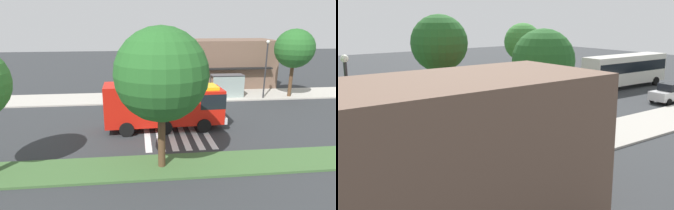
{
  "view_description": "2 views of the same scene",
  "coord_description": "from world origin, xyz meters",
  "views": [
    {
      "loc": [
        -1.51,
        -23.09,
        8.42
      ],
      "look_at": [
        1.02,
        0.09,
        1.59
      ],
      "focal_mm": 31.3,
      "sensor_mm": 36.0,
      "label": 1
    },
    {
      "loc": [
        17.74,
        26.14,
        8.18
      ],
      "look_at": [
        -0.53,
        1.95,
        1.48
      ],
      "focal_mm": 44.38,
      "sensor_mm": 36.0,
      "label": 2
    }
  ],
  "objects": [
    {
      "name": "street_lamp",
      "position": [
        12.25,
        6.69,
        3.81
      ],
      "size": [
        0.36,
        0.36,
        6.22
      ],
      "color": "#2D2D30",
      "rests_on": "sidewalk"
    },
    {
      "name": "sidewalk_tree_west",
      "position": [
        0.46,
        7.09,
        5.28
      ],
      "size": [
        3.94,
        3.94,
        7.17
      ],
      "color": "#47301E",
      "rests_on": "sidewalk"
    },
    {
      "name": "crosswalk",
      "position": [
        1.41,
        0.0,
        0.01
      ],
      "size": [
        4.95,
        10.96,
        0.01
      ],
      "color": "silver",
      "rests_on": "ground_plane"
    },
    {
      "name": "bus_stop_shelter",
      "position": [
        8.43,
        7.43,
        1.89
      ],
      "size": [
        3.5,
        1.4,
        2.46
      ],
      "color": "#4C4C51",
      "rests_on": "sidewalk"
    },
    {
      "name": "ground_plane",
      "position": [
        0.0,
        0.0,
        0.0
      ],
      "size": [
        120.0,
        120.0,
        0.0
      ],
      "primitive_type": "plane",
      "color": "#2D3033"
    },
    {
      "name": "median_strip",
      "position": [
        0.0,
        -7.59,
        0.07
      ],
      "size": [
        60.0,
        3.0,
        0.14
      ],
      "primitive_type": "cube",
      "color": "#3D6033",
      "rests_on": "ground_plane"
    },
    {
      "name": "bench_near_shelter",
      "position": [
        4.43,
        7.45,
        0.59
      ],
      "size": [
        1.6,
        0.5,
        0.9
      ],
      "color": "black",
      "rests_on": "sidewalk"
    },
    {
      "name": "fire_truck",
      "position": [
        0.76,
        -1.17,
        2.05
      ],
      "size": [
        9.45,
        3.04,
        3.69
      ],
      "rotation": [
        0.0,
        0.0,
        0.03
      ],
      "color": "red",
      "rests_on": "ground_plane"
    },
    {
      "name": "sidewalk_tree_center",
      "position": [
        15.45,
        7.09,
        5.39
      ],
      "size": [
        4.18,
        4.18,
        7.37
      ],
      "color": "#513823",
      "rests_on": "sidewalk"
    },
    {
      "name": "bench_west_of_shelter",
      "position": [
        0.01,
        7.45,
        0.59
      ],
      "size": [
        1.6,
        0.5,
        0.9
      ],
      "color": "black",
      "rests_on": "sidewalk"
    },
    {
      "name": "storefront_building",
      "position": [
        10.37,
        13.56,
        2.99
      ],
      "size": [
        10.86,
        6.23,
        5.97
      ],
      "color": "brown",
      "rests_on": "ground_plane"
    },
    {
      "name": "sidewalk",
      "position": [
        0.0,
        8.47,
        0.07
      ],
      "size": [
        60.0,
        4.77,
        0.14
      ],
      "primitive_type": "cube",
      "color": "#ADA89E",
      "rests_on": "ground_plane"
    },
    {
      "name": "median_tree_west",
      "position": [
        -0.18,
        -7.59,
        5.56
      ],
      "size": [
        5.17,
        5.17,
        8.02
      ],
      "color": "#513823",
      "rests_on": "median_strip"
    }
  ]
}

